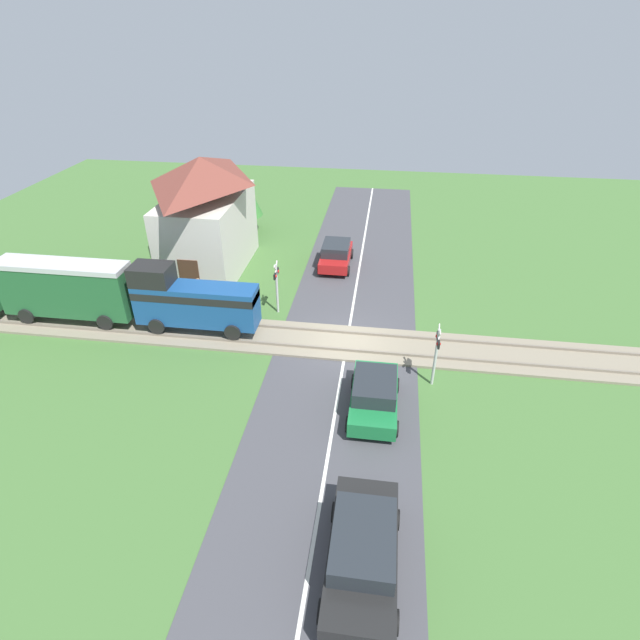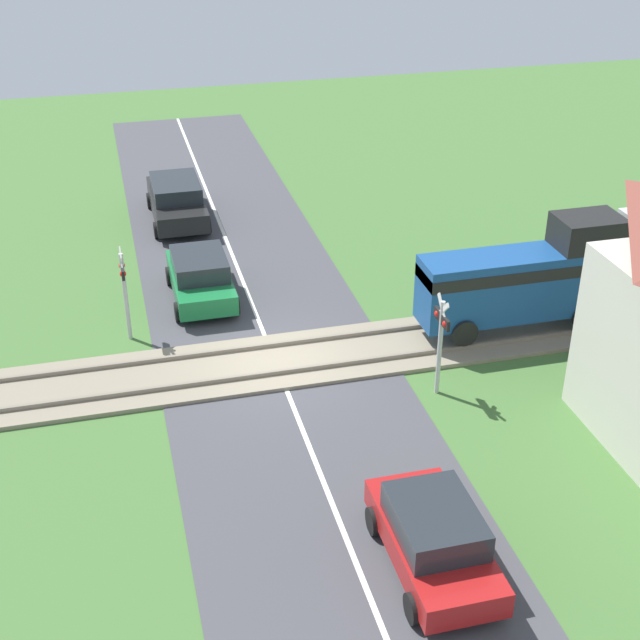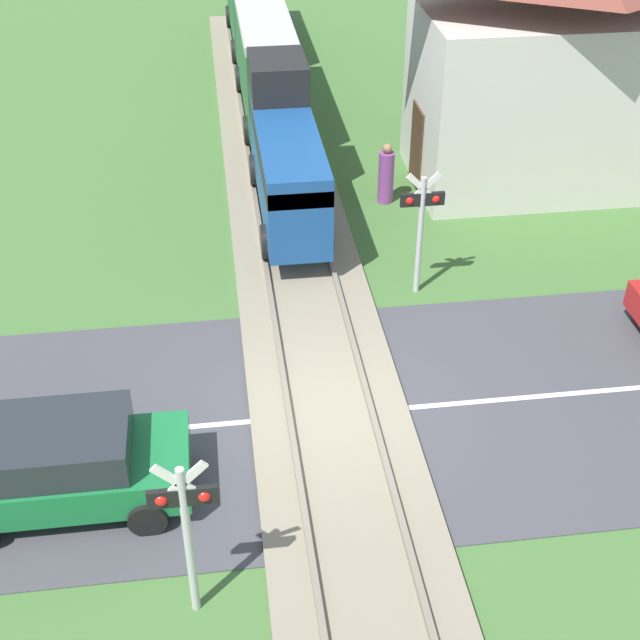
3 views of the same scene
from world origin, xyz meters
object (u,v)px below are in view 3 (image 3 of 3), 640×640
at_px(pedestrian_by_station, 386,176).
at_px(station_building, 561,58).
at_px(car_near_crossing, 64,463).
at_px(train, 263,54).
at_px(crossing_signal_west_approach, 185,518).
at_px(crossing_signal_east_approach, 421,217).

bearing_deg(pedestrian_by_station, station_building, 10.70).
distance_m(car_near_crossing, station_building, 15.38).
distance_m(station_building, pedestrian_by_station, 5.13).
bearing_deg(station_building, train, 143.38).
bearing_deg(car_near_crossing, crossing_signal_west_approach, -50.37).
xyz_separation_m(car_near_crossing, pedestrian_by_station, (6.86, 9.36, -0.07)).
bearing_deg(crossing_signal_west_approach, train, 82.25).
relative_size(train, station_building, 2.57).
distance_m(car_near_crossing, pedestrian_by_station, 11.60).
relative_size(train, crossing_signal_west_approach, 6.90).
xyz_separation_m(crossing_signal_east_approach, pedestrian_by_station, (0.13, 4.15, -1.09)).
xyz_separation_m(train, station_building, (6.94, -5.16, 1.31)).
distance_m(crossing_signal_east_approach, station_building, 6.88).
distance_m(car_near_crossing, crossing_signal_east_approach, 8.57).
distance_m(train, station_building, 8.74).
relative_size(car_near_crossing, station_building, 0.51).
xyz_separation_m(crossing_signal_west_approach, station_building, (9.34, 12.51, 1.39)).
bearing_deg(car_near_crossing, train, 74.25).
distance_m(crossing_signal_west_approach, pedestrian_by_station, 12.73).
bearing_deg(crossing_signal_east_approach, station_building, 47.71).
height_order(train, crossing_signal_east_approach, train).
height_order(train, car_near_crossing, train).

